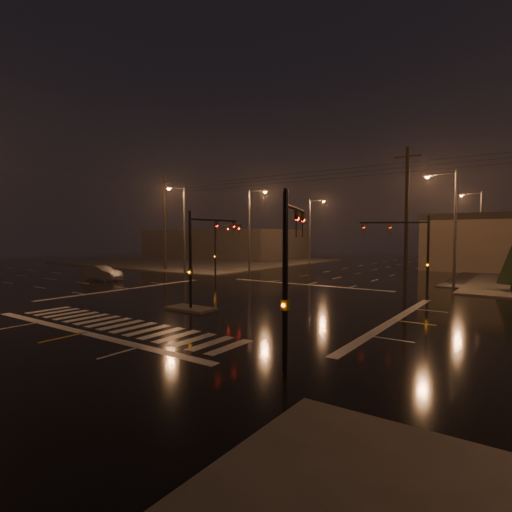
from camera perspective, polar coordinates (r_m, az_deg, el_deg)
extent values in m
plane|color=black|center=(27.73, -3.50, -6.42)|extent=(140.00, 140.00, 0.00)
cube|color=#46433E|center=(69.82, -7.54, -0.70)|extent=(36.00, 36.00, 0.12)
cube|color=#46433E|center=(24.75, -9.30, -7.42)|extent=(3.00, 1.60, 0.15)
cube|color=beige|center=(21.54, -18.73, -9.30)|extent=(15.00, 2.60, 0.01)
cube|color=beige|center=(20.45, -23.31, -10.04)|extent=(16.00, 0.50, 0.01)
cube|color=beige|center=(36.90, 7.19, -4.07)|extent=(16.00, 0.50, 0.01)
cube|color=#423D3A|center=(82.04, -4.48, 1.78)|extent=(30.00, 18.00, 5.60)
cylinder|color=black|center=(24.40, -9.36, -0.64)|extent=(0.18, 0.18, 6.00)
cylinder|color=black|center=(26.03, -5.94, 5.11)|extent=(0.12, 4.50, 0.12)
imported|color=#594707|center=(27.59, -3.18, 4.90)|extent=(0.16, 0.20, 1.00)
cube|color=#594707|center=(24.45, -9.35, -2.28)|extent=(0.25, 0.18, 0.35)
cylinder|color=black|center=(32.63, 23.35, 0.06)|extent=(0.18, 0.18, 6.00)
cylinder|color=black|center=(32.34, 19.05, 4.55)|extent=(4.74, 1.82, 0.12)
imported|color=#594707|center=(32.25, 15.04, 4.53)|extent=(0.24, 0.22, 1.00)
cube|color=#594707|center=(32.67, 23.33, -1.17)|extent=(0.25, 0.18, 0.35)
cylinder|color=black|center=(42.17, -5.85, 0.90)|extent=(0.18, 0.18, 6.00)
cylinder|color=black|center=(39.99, -4.11, 4.38)|extent=(4.74, 1.82, 0.12)
imported|color=#594707|center=(38.08, -2.36, 4.38)|extent=(0.24, 0.22, 1.00)
cube|color=#594707|center=(42.20, -5.84, -0.05)|extent=(0.25, 0.18, 0.35)
cylinder|color=black|center=(12.81, 4.19, -3.88)|extent=(0.18, 0.18, 6.00)
cylinder|color=black|center=(14.72, 5.68, 6.75)|extent=(1.48, 3.80, 0.12)
imported|color=#594707|center=(16.50, 6.68, 6.16)|extent=(0.22, 0.24, 1.00)
cube|color=#594707|center=(12.92, 4.18, -6.97)|extent=(0.25, 0.18, 0.35)
cylinder|color=#38383A|center=(48.66, -0.98, 3.55)|extent=(0.24, 0.24, 10.00)
cylinder|color=#38383A|center=(48.25, 0.18, 9.27)|extent=(2.40, 0.14, 0.14)
cube|color=#38383A|center=(47.63, 1.29, 9.29)|extent=(0.70, 0.30, 0.18)
sphere|color=orange|center=(47.62, 1.29, 9.13)|extent=(0.32, 0.32, 0.32)
cylinder|color=#38383A|center=(62.34, 7.68, 3.40)|extent=(0.24, 0.24, 10.00)
cylinder|color=#38383A|center=(62.02, 8.70, 7.84)|extent=(2.40, 0.14, 0.14)
cube|color=#38383A|center=(61.54, 9.63, 7.82)|extent=(0.70, 0.30, 0.18)
sphere|color=orange|center=(61.53, 9.63, 7.70)|extent=(0.32, 0.32, 0.32)
cylinder|color=#38383A|center=(37.85, 26.57, 3.39)|extent=(0.24, 0.24, 10.00)
cylinder|color=#38383A|center=(38.40, 24.94, 10.60)|extent=(2.40, 0.14, 0.14)
cube|color=#38383A|center=(38.60, 23.30, 10.52)|extent=(0.70, 0.30, 0.18)
sphere|color=orange|center=(38.58, 23.30, 10.33)|extent=(0.32, 0.32, 0.32)
cylinder|color=#38383A|center=(57.71, 29.45, 3.08)|extent=(0.24, 0.24, 10.00)
cylinder|color=#38383A|center=(58.07, 28.38, 7.84)|extent=(2.40, 0.14, 0.14)
cube|color=#38383A|center=(58.21, 27.29, 7.81)|extent=(0.70, 0.30, 0.18)
sphere|color=orange|center=(58.19, 27.29, 7.68)|extent=(0.32, 0.32, 0.32)
cylinder|color=#38383A|center=(46.62, -10.20, 3.53)|extent=(0.24, 0.24, 10.00)
cylinder|color=#38383A|center=(46.08, -11.32, 9.50)|extent=(0.14, 2.40, 0.14)
cube|color=#38383A|center=(45.33, -12.34, 9.54)|extent=(0.30, 0.70, 0.18)
sphere|color=orange|center=(45.31, -12.34, 9.38)|extent=(0.32, 0.32, 0.32)
cylinder|color=black|center=(52.71, -12.90, 4.52)|extent=(0.32, 0.32, 12.00)
cube|color=black|center=(53.11, -12.97, 10.13)|extent=(2.20, 0.12, 0.12)
cylinder|color=black|center=(36.60, 20.70, 5.10)|extent=(0.32, 0.32, 12.00)
cube|color=black|center=(37.17, 20.85, 13.14)|extent=(2.20, 0.12, 0.12)
cylinder|color=black|center=(37.57, 32.73, -3.87)|extent=(0.18, 0.18, 0.70)
imported|color=#53565A|center=(43.15, -21.21, -2.26)|extent=(4.64, 2.30, 1.46)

